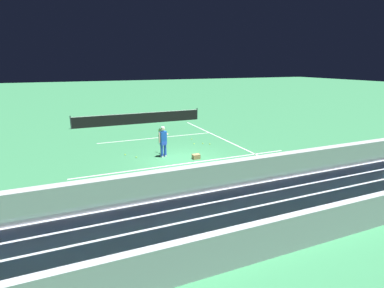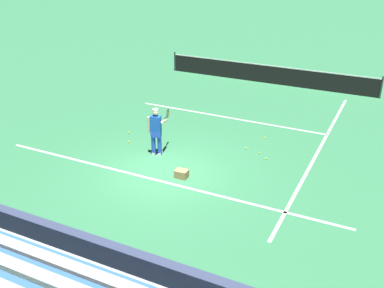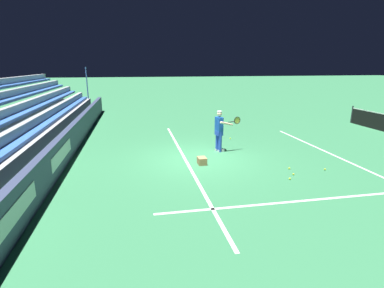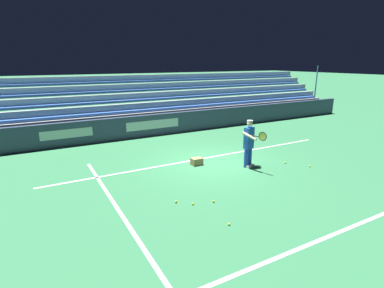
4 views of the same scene
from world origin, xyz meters
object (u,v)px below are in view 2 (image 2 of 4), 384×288
object	(u,v)px
tennis_ball_far_right	(128,142)
tennis_net	(268,74)
ball_box_cardboard	(182,174)
tennis_ball_near_player	(129,133)
tennis_ball_stray_back	(246,148)
tennis_ball_by_box	(264,138)
tennis_ball_on_baseline	(259,153)
tennis_player	(156,131)
tennis_ball_far_left	(266,158)

from	to	relation	value
tennis_ball_far_right	tennis_net	size ratio (longest dim) A/B	0.01
ball_box_cardboard	tennis_ball_near_player	size ratio (longest dim) A/B	6.06
ball_box_cardboard	tennis_ball_stray_back	xyz separation A→B (m)	(1.12, 2.89, -0.10)
ball_box_cardboard	tennis_net	size ratio (longest dim) A/B	0.04
tennis_ball_by_box	tennis_net	bearing A→B (deg)	106.44
tennis_ball_on_baseline	tennis_net	distance (m)	8.57
ball_box_cardboard	tennis_ball_near_player	xyz separation A→B (m)	(-3.47, 2.21, -0.10)
ball_box_cardboard	tennis_ball_far_right	world-z (taller)	ball_box_cardboard
tennis_player	tennis_ball_far_right	xyz separation A→B (m)	(-1.47, 0.39, -0.86)
tennis_ball_on_baseline	tennis_ball_far_left	bearing A→B (deg)	-42.52
tennis_ball_by_box	tennis_player	bearing A→B (deg)	-135.10
tennis_ball_near_player	tennis_ball_by_box	distance (m)	5.25
tennis_ball_far_left	tennis_ball_by_box	distance (m)	1.74
tennis_net	tennis_ball_stray_back	bearing A→B (deg)	-78.01
tennis_ball_far_right	tennis_ball_far_left	bearing A→B (deg)	10.57
tennis_ball_on_baseline	tennis_ball_far_right	size ratio (longest dim) A/B	1.00
tennis_ball_far_left	tennis_ball_on_baseline	distance (m)	0.47
tennis_ball_by_box	tennis_ball_far_right	xyz separation A→B (m)	(-4.44, -2.58, 0.00)
tennis_ball_far_left	tennis_ball_on_baseline	xyz separation A→B (m)	(-0.35, 0.32, 0.00)
tennis_net	tennis_player	bearing A→B (deg)	-95.38
tennis_ball_by_box	tennis_ball_far_right	world-z (taller)	same
tennis_ball_near_player	tennis_player	bearing A→B (deg)	-30.00
ball_box_cardboard	tennis_ball_stray_back	distance (m)	3.10
tennis_ball_near_player	tennis_ball_stray_back	size ratio (longest dim) A/B	1.00
tennis_ball_by_box	tennis_ball_near_player	bearing A→B (deg)	-159.47
tennis_ball_stray_back	tennis_ball_by_box	size ratio (longest dim) A/B	1.00
tennis_ball_on_baseline	tennis_player	bearing A→B (deg)	-152.86
tennis_ball_near_player	tennis_ball_on_baseline	bearing A→B (deg)	5.79
tennis_ball_near_player	tennis_ball_far_right	world-z (taller)	same
tennis_player	ball_box_cardboard	distance (m)	2.03
tennis_ball_stray_back	tennis_ball_far_right	distance (m)	4.35
tennis_ball_stray_back	tennis_ball_by_box	distance (m)	1.21
tennis_ball_far_right	ball_box_cardboard	bearing A→B (deg)	-26.26
ball_box_cardboard	tennis_ball_near_player	distance (m)	4.12
ball_box_cardboard	tennis_net	distance (m)	11.00
ball_box_cardboard	tennis_ball_on_baseline	size ratio (longest dim) A/B	6.06
tennis_ball_stray_back	ball_box_cardboard	bearing A→B (deg)	-111.23
tennis_ball_far_left	tennis_net	bearing A→B (deg)	107.05
tennis_ball_by_box	tennis_ball_far_right	bearing A→B (deg)	-149.88
ball_box_cardboard	tennis_ball_far_left	xyz separation A→B (m)	(2.03, 2.42, -0.10)
tennis_ball_on_baseline	tennis_ball_near_player	bearing A→B (deg)	-174.21
tennis_ball_near_player	tennis_ball_far_left	world-z (taller)	same
tennis_ball_far_left	tennis_ball_far_right	bearing A→B (deg)	-169.43
tennis_player	tennis_ball_on_baseline	size ratio (longest dim) A/B	25.98
tennis_player	tennis_ball_near_player	distance (m)	2.40
tennis_ball_near_player	tennis_ball_on_baseline	xyz separation A→B (m)	(5.15, 0.52, 0.00)
tennis_player	tennis_ball_far_right	distance (m)	1.75
tennis_ball_by_box	tennis_net	world-z (taller)	tennis_net
tennis_ball_stray_back	tennis_ball_far_left	distance (m)	1.02
tennis_ball_far_right	tennis_net	distance (m)	9.81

